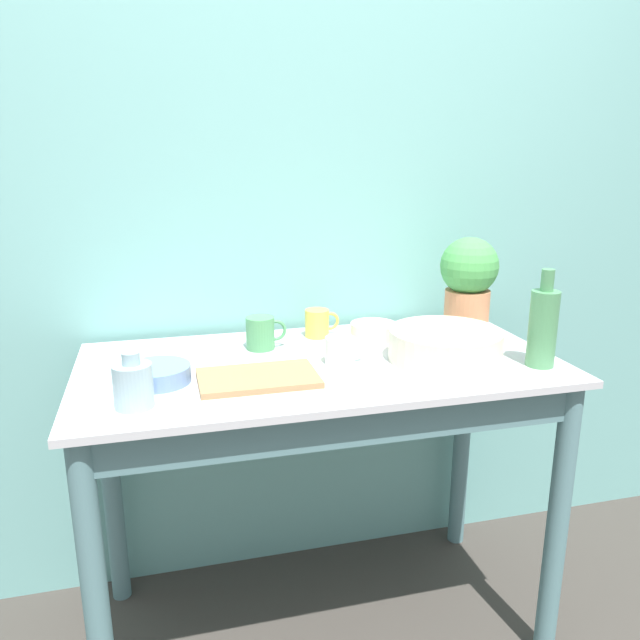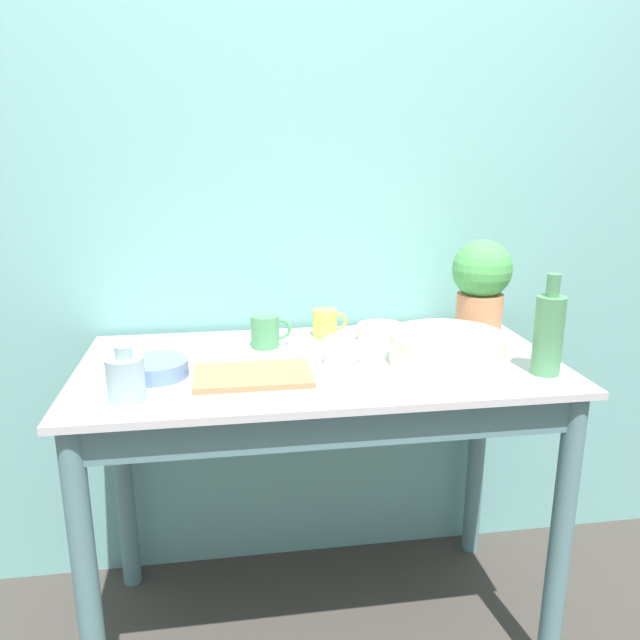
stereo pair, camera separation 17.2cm
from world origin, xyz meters
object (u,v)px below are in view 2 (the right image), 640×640
object	(u,v)px
bottle_tall	(548,333)
tray_board	(253,376)
mug_yellow	(326,323)
bowl_small_cream	(381,333)
bowl_wash_large	(447,349)
bottle_short	(126,377)
potted_plant	(481,284)
mug_green	(266,331)
bowl_small_blue	(156,368)
mug_white	(340,351)

from	to	relation	value
bottle_tall	tray_board	size ratio (longest dim) A/B	0.89
mug_yellow	bowl_small_cream	size ratio (longest dim) A/B	0.77
bowl_wash_large	bottle_short	xyz separation A→B (m)	(-0.84, -0.12, 0.01)
potted_plant	mug_green	size ratio (longest dim) A/B	2.54
bottle_tall	bowl_small_blue	xyz separation A→B (m)	(-1.02, 0.13, -0.09)
mug_white	mug_green	bearing A→B (deg)	135.63
potted_plant	bottle_short	xyz separation A→B (m)	(-1.03, -0.36, -0.12)
mug_white	bowl_small_blue	world-z (taller)	mug_white
mug_green	bowl_wash_large	bearing A→B (deg)	-25.43
bowl_wash_large	mug_white	bearing A→B (deg)	171.58
bowl_wash_large	tray_board	world-z (taller)	bowl_wash_large
mug_green	bottle_short	bearing A→B (deg)	-135.07
potted_plant	tray_board	size ratio (longest dim) A/B	1.01
potted_plant	bowl_small_cream	xyz separation A→B (m)	(-0.32, -0.00, -0.14)
bottle_short	mug_green	world-z (taller)	bottle_short
potted_plant	bowl_small_cream	size ratio (longest dim) A/B	2.14
bowl_wash_large	mug_green	distance (m)	0.54
bottle_short	bottle_tall	bearing A→B (deg)	0.69
tray_board	mug_yellow	bearing A→B (deg)	53.94
bottle_tall	tray_board	world-z (taller)	bottle_tall
bottle_tall	bowl_small_cream	size ratio (longest dim) A/B	1.87
mug_white	bowl_small_blue	bearing A→B (deg)	-177.52
mug_green	tray_board	bearing A→B (deg)	-101.36
tray_board	bowl_wash_large	bearing A→B (deg)	3.38
mug_green	mug_yellow	world-z (taller)	mug_green
bowl_small_blue	tray_board	xyz separation A→B (m)	(0.25, -0.05, -0.01)
potted_plant	mug_yellow	xyz separation A→B (m)	(-0.48, 0.07, -0.13)
bottle_short	mug_green	distance (m)	0.50
mug_yellow	tray_board	xyz separation A→B (m)	(-0.25, -0.34, -0.04)
bowl_small_blue	potted_plant	bearing A→B (deg)	12.54
bottle_tall	mug_white	world-z (taller)	bottle_tall
bowl_wash_large	bottle_short	bearing A→B (deg)	-171.57
bottle_tall	bottle_short	bearing A→B (deg)	-179.31
mug_green	bowl_small_cream	xyz separation A→B (m)	(0.36, 0.00, -0.02)
mug_yellow	bottle_tall	bearing A→B (deg)	-38.69
bottle_tall	bowl_wash_large	bearing A→B (deg)	154.26
bottle_short	mug_green	xyz separation A→B (m)	(0.36, 0.36, -0.01)
mug_yellow	bowl_small_blue	size ratio (longest dim) A/B	0.65
potted_plant	bowl_small_blue	bearing A→B (deg)	-167.46
potted_plant	bowl_wash_large	size ratio (longest dim) A/B	0.97
mug_white	mug_yellow	bearing A→B (deg)	89.44
mug_yellow	bowl_wash_large	bearing A→B (deg)	-46.52
bowl_small_cream	tray_board	bearing A→B (deg)	-146.78
mug_white	tray_board	xyz separation A→B (m)	(-0.24, -0.08, -0.03)
mug_white	bowl_small_blue	xyz separation A→B (m)	(-0.49, -0.02, -0.02)
mug_white	bowl_small_cream	size ratio (longest dim) A/B	0.79
mug_white	mug_yellow	size ratio (longest dim) A/B	1.03
bowl_wash_large	bowl_small_cream	xyz separation A→B (m)	(-0.13, 0.24, -0.02)
bottle_tall	bowl_small_blue	bearing A→B (deg)	172.52
mug_yellow	potted_plant	bearing A→B (deg)	-8.02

